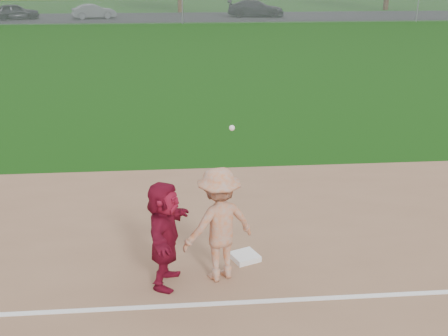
{
  "coord_description": "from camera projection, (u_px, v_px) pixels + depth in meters",
  "views": [
    {
      "loc": [
        -0.83,
        -7.83,
        4.73
      ],
      "look_at": [
        0.0,
        1.5,
        1.3
      ],
      "focal_mm": 45.0,
      "sensor_mm": 36.0,
      "label": 1
    }
  ],
  "objects": [
    {
      "name": "ground",
      "position": [
        232.0,
        276.0,
        9.02
      ],
      "size": [
        160.0,
        160.0,
        0.0
      ],
      "primitive_type": "plane",
      "color": "#133F0C",
      "rests_on": "ground"
    },
    {
      "name": "foul_line",
      "position": [
        238.0,
        303.0,
        8.26
      ],
      "size": [
        60.0,
        0.1,
        0.01
      ],
      "primitive_type": "cube",
      "color": "white",
      "rests_on": "infield_dirt"
    },
    {
      "name": "parking_asphalt",
      "position": [
        181.0,
        17.0,
        52.04
      ],
      "size": [
        120.0,
        10.0,
        0.01
      ],
      "primitive_type": "cube",
      "color": "black",
      "rests_on": "ground"
    },
    {
      "name": "first_base",
      "position": [
        245.0,
        257.0,
        9.46
      ],
      "size": [
        0.54,
        0.54,
        0.09
      ],
      "primitive_type": "cube",
      "rotation": [
        0.0,
        0.0,
        0.38
      ],
      "color": "white",
      "rests_on": "infield_dirt"
    },
    {
      "name": "base_runner",
      "position": [
        164.0,
        234.0,
        8.49
      ],
      "size": [
        0.81,
        1.64,
        1.7
      ],
      "primitive_type": "imported",
      "rotation": [
        0.0,
        0.0,
        1.36
      ],
      "color": "maroon",
      "rests_on": "infield_dirt"
    },
    {
      "name": "car_left",
      "position": [
        15.0,
        11.0,
        49.53
      ],
      "size": [
        4.34,
        2.87,
        1.37
      ],
      "primitive_type": "imported",
      "rotation": [
        0.0,
        0.0,
        1.91
      ],
      "color": "black",
      "rests_on": "parking_asphalt"
    },
    {
      "name": "car_mid",
      "position": [
        94.0,
        11.0,
        50.31
      ],
      "size": [
        4.05,
        2.34,
        1.26
      ],
      "primitive_type": "imported",
      "rotation": [
        0.0,
        0.0,
        1.85
      ],
      "color": "#53555A",
      "rests_on": "parking_asphalt"
    },
    {
      "name": "car_right",
      "position": [
        256.0,
        8.0,
        51.99
      ],
      "size": [
        5.49,
        2.87,
        1.52
      ],
      "primitive_type": "imported",
      "rotation": [
        0.0,
        0.0,
        1.42
      ],
      "color": "black",
      "rests_on": "parking_asphalt"
    },
    {
      "name": "first_base_play",
      "position": [
        219.0,
        224.0,
        8.65
      ],
      "size": [
        1.36,
        1.11,
        2.48
      ],
      "color": "#A6A7A9",
      "rests_on": "infield_dirt"
    }
  ]
}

